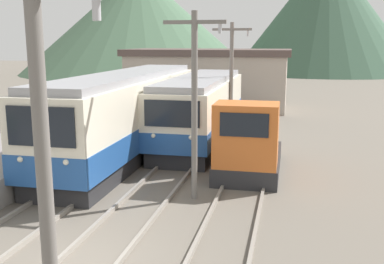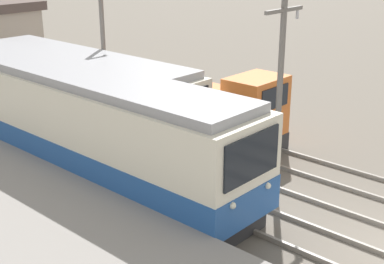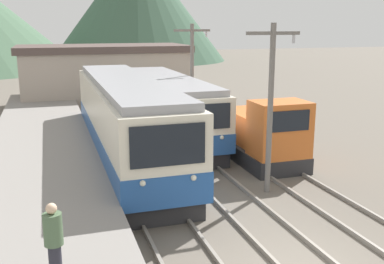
{
  "view_description": "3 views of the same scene",
  "coord_description": "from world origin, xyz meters",
  "px_view_note": "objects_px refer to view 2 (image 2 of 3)",
  "views": [
    {
      "loc": [
        4.68,
        -8.85,
        5.18
      ],
      "look_at": [
        1.26,
        6.76,
        1.93
      ],
      "focal_mm": 42.0,
      "sensor_mm": 36.0,
      "label": 1
    },
    {
      "loc": [
        -12.88,
        -4.12,
        7.83
      ],
      "look_at": [
        -0.49,
        7.05,
        1.82
      ],
      "focal_mm": 50.0,
      "sensor_mm": 36.0,
      "label": 2
    },
    {
      "loc": [
        -5.75,
        -8.95,
        6.01
      ],
      "look_at": [
        -0.47,
        7.47,
        1.91
      ],
      "focal_mm": 42.0,
      "sensor_mm": 36.0,
      "label": 3
    }
  ],
  "objects_px": {
    "commuter_train_left": "(78,127)",
    "catenary_mast_mid": "(280,84)",
    "catenary_mast_far": "(104,49)",
    "shunting_locomotive": "(225,115)",
    "commuter_train_center": "(82,96)"
  },
  "relations": [
    {
      "from": "commuter_train_center",
      "to": "shunting_locomotive",
      "type": "relative_size",
      "value": 2.33
    },
    {
      "from": "commuter_train_left",
      "to": "commuter_train_center",
      "type": "xyz_separation_m",
      "value": [
        2.8,
        3.48,
        -0.16
      ]
    },
    {
      "from": "commuter_train_left",
      "to": "catenary_mast_far",
      "type": "bearing_deg",
      "value": 41.19
    },
    {
      "from": "commuter_train_left",
      "to": "catenary_mast_mid",
      "type": "relative_size",
      "value": 2.43
    },
    {
      "from": "shunting_locomotive",
      "to": "catenary_mast_mid",
      "type": "height_order",
      "value": "catenary_mast_mid"
    },
    {
      "from": "commuter_train_left",
      "to": "catenary_mast_mid",
      "type": "xyz_separation_m",
      "value": [
        4.31,
        -5.32,
        1.61
      ]
    },
    {
      "from": "commuter_train_left",
      "to": "commuter_train_center",
      "type": "distance_m",
      "value": 4.47
    },
    {
      "from": "catenary_mast_far",
      "to": "catenary_mast_mid",
      "type": "bearing_deg",
      "value": -90.0
    },
    {
      "from": "catenary_mast_mid",
      "to": "catenary_mast_far",
      "type": "height_order",
      "value": "same"
    },
    {
      "from": "commuter_train_left",
      "to": "shunting_locomotive",
      "type": "distance_m",
      "value": 6.12
    },
    {
      "from": "commuter_train_center",
      "to": "catenary_mast_far",
      "type": "xyz_separation_m",
      "value": [
        1.51,
        0.29,
        1.78
      ]
    },
    {
      "from": "commuter_train_center",
      "to": "catenary_mast_mid",
      "type": "distance_m",
      "value": 9.1
    },
    {
      "from": "shunting_locomotive",
      "to": "catenary_mast_far",
      "type": "xyz_separation_m",
      "value": [
        -1.49,
        5.65,
        2.16
      ]
    },
    {
      "from": "catenary_mast_mid",
      "to": "catenary_mast_far",
      "type": "xyz_separation_m",
      "value": [
        0.0,
        9.09,
        0.0
      ]
    },
    {
      "from": "catenary_mast_far",
      "to": "commuter_train_left",
      "type": "bearing_deg",
      "value": -138.81
    }
  ]
}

